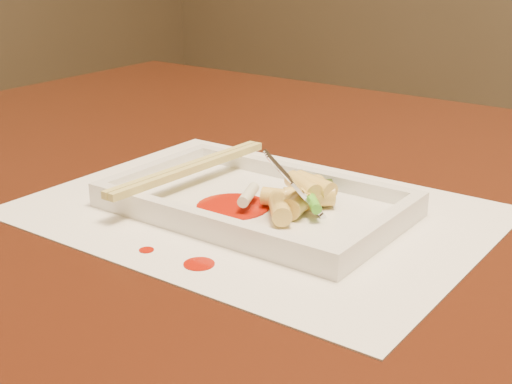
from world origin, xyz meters
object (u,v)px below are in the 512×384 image
Objects in this scene: table at (357,293)px; fork at (337,130)px; plate_base at (256,207)px; placemat at (256,211)px; chopstick_a at (186,167)px.

table is 10.00× the size of fork.
plate_base reaches higher than table.
plate_base reaches higher than placemat.
fork reaches higher than chopstick_a.
table is 3.50× the size of placemat.
placemat is 1.54× the size of plate_base.
placemat is 2.86× the size of fork.
chopstick_a reaches higher than table.
table is 0.21m from chopstick_a.
table is 0.20m from fork.
plate_base is 0.11m from fork.
plate_base is at bearing -165.58° from fork.
fork reaches higher than table.
plate_base is 1.86× the size of fork.
chopstick_a reaches higher than placemat.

